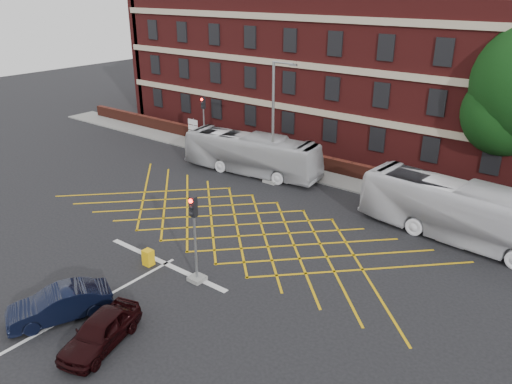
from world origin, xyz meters
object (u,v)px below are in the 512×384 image
Objects in this scene: traffic_light_near at (195,247)px; utility_cabinet at (148,258)px; bus_left at (252,154)px; bus_right at (466,213)px; traffic_light_far at (204,127)px; street_lamp at (274,144)px; direction_signs at (193,128)px; car_maroon at (100,331)px; car_navy at (60,304)px.

utility_cabinet is at bearing -171.25° from traffic_light_near.
bus_left is 0.91× the size of bus_right.
traffic_light_far is at bearing 63.60° from bus_left.
bus_left is 14.71m from traffic_light_near.
street_lamp is 10.23× the size of utility_cabinet.
utility_cabinet is at bearing -51.87° from direction_signs.
street_lamp reaches higher than traffic_light_far.
utility_cabinet is (4.07, -13.40, -1.05)m from bus_left.
traffic_light_near is at bearing -69.64° from street_lamp.
bus_right is at bearing -101.72° from bus_left.
car_maroon reaches higher than utility_cabinet.
bus_right is at bearing 48.25° from car_maroon.
bus_left is 2.45× the size of traffic_light_far.
street_lamp reaches higher than utility_cabinet.
bus_right reaches higher than bus_left.
car_maroon is (-8.31, -17.21, -0.96)m from bus_right.
utility_cabinet is (11.11, -15.87, -1.36)m from traffic_light_far.
car_navy is (4.49, -18.47, -0.78)m from bus_left.
utility_cabinet is (-3.16, 5.08, -0.24)m from car_maroon.
car_navy is at bearing -83.23° from street_lamp.
bus_left reaches higher than car_navy.
utility_cabinet is (-11.47, -12.13, -1.20)m from bus_right.
car_navy is 23.93m from traffic_light_far.
street_lamp reaches higher than car_maroon.
car_maroon is at bearing -58.10° from utility_cabinet.
street_lamp reaches higher than direction_signs.
street_lamp is 11.49m from direction_signs.
bus_right is 2.70× the size of traffic_light_near.
bus_right is 2.79× the size of car_navy.
traffic_light_far is (-7.04, 2.47, 0.30)m from bus_left.
street_lamp reaches higher than bus_left.
direction_signs is at bearing 145.45° from car_navy.
car_maroon is 18.68m from street_lamp.
bus_right is at bearing -9.32° from direction_signs.
street_lamp is (9.41, -3.05, 1.05)m from traffic_light_far.
bus_right is 14.50m from traffic_light_near.
traffic_light_far is 19.42m from utility_cabinet.
car_navy is 2.74m from car_maroon.
traffic_light_far is 5.26× the size of utility_cabinet.
car_maroon is at bearing -55.73° from traffic_light_far.
bus_left reaches higher than car_maroon.
car_maroon is 0.45× the size of street_lamp.
car_navy reaches higher than car_maroon.
street_lamp is at bearing 92.07° from bus_right.
street_lamp is at bearing -16.65° from direction_signs.
traffic_light_far is at bearing 142.63° from car_navy.
bus_right is at bearing 53.72° from traffic_light_near.
traffic_light_far is 1.94× the size of direction_signs.
traffic_light_near is (-0.27, 5.52, 1.12)m from car_maroon.
direction_signs is at bearing 134.77° from traffic_light_near.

